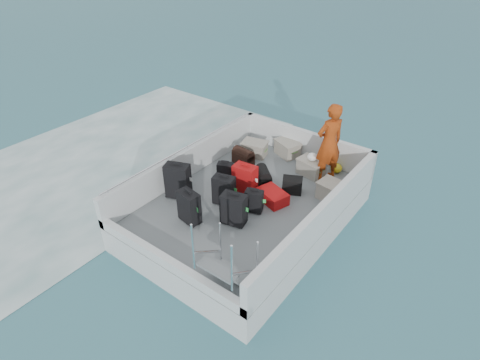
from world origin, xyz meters
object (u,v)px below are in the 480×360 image
Objects in this scene: suitcase_4 at (224,191)px; suitcase_7 at (254,202)px; crate_0 at (255,149)px; suitcase_2 at (225,173)px; crate_1 at (287,149)px; suitcase_0 at (178,181)px; crate_2 at (311,168)px; passenger at (329,143)px; suitcase_3 at (189,207)px; crate_3 at (333,192)px; suitcase_6 at (234,209)px; suitcase_8 at (273,196)px; suitcase_5 at (245,180)px.

suitcase_7 is (0.67, 0.15, -0.08)m from suitcase_4.
suitcase_7 is 2.36m from crate_0.
crate_1 is at bearing 51.11° from suitcase_2.
suitcase_0 reaches higher than crate_1.
suitcase_2 is at bearing 137.90° from suitcase_7.
passenger is (0.34, 0.06, 0.75)m from crate_2.
crate_2 is at bearing 80.09° from suitcase_3.
suitcase_7 is at bearing -48.97° from suitcase_2.
crate_0 is (-1.35, 1.93, -0.08)m from suitcase_7.
suitcase_3 is at bearing -128.91° from crate_3.
suitcase_6 is 1.03× the size of suitcase_8.
suitcase_6 is 2.78m from crate_0.
passenger is at bearing 9.24° from crate_2.
passenger is at bearing 16.26° from suitcase_2.
suitcase_3 is at bearing 167.47° from suitcase_8.
passenger is (0.47, 1.52, 0.80)m from suitcase_8.
suitcase_2 is 0.77× the size of suitcase_4.
suitcase_5 is 1.35× the size of suitcase_7.
crate_1 is (-0.60, 2.99, -0.15)m from suitcase_6.
suitcase_3 is 1.01× the size of suitcase_5.
crate_0 is 2.07m from passenger.
crate_2 is at bearing 69.65° from suitcase_6.
suitcase_2 reaches higher than suitcase_8.
passenger reaches higher than suitcase_4.
crate_0 is 1.00× the size of crate_2.
suitcase_5 is at bearing -61.91° from crate_0.
suitcase_4 is at bearing 173.75° from suitcase_7.
crate_2 is at bearing 13.63° from suitcase_8.
crate_3 is 0.33× the size of passenger.
crate_2 is (0.93, -0.45, -0.00)m from crate_1.
suitcase_0 is 1.17× the size of suitcase_5.
crate_0 reaches higher than suitcase_8.
suitcase_3 is 1.13× the size of crate_3.
suitcase_6 is at bearing -122.32° from crate_3.
suitcase_2 and suitcase_7 have the same top height.
crate_2 is (0.12, 1.46, 0.05)m from suitcase_8.
suitcase_2 is 0.78× the size of suitcase_8.
suitcase_4 is (0.94, 0.40, -0.07)m from suitcase_0.
suitcase_0 reaches higher than suitcase_8.
crate_3 is (1.94, 2.40, -0.16)m from suitcase_3.
passenger is at bearing 128.16° from crate_3.
suitcase_3 is 3.01m from crate_0.
suitcase_6 is 2.74m from passenger.
suitcase_7 is 0.87× the size of crate_0.
crate_1 is 0.32× the size of passenger.
crate_2 is at bearing 52.69° from suitcase_4.
suitcase_5 reaches higher than suitcase_8.
suitcase_6 reaches higher than crate_3.
suitcase_5 is 2.03m from crate_1.
crate_1 is (-0.70, 2.45, -0.07)m from suitcase_7.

